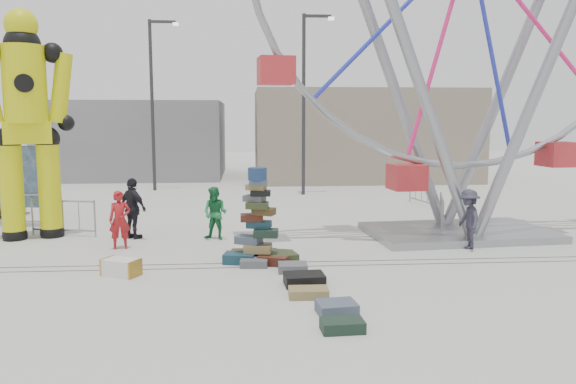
{
  "coord_description": "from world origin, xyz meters",
  "views": [
    {
      "loc": [
        0.42,
        -12.23,
        3.49
      ],
      "look_at": [
        1.49,
        2.12,
        1.57
      ],
      "focal_mm": 35.0,
      "sensor_mm": 36.0,
      "label": 1
    }
  ],
  "objects": [
    {
      "name": "crash_test_dummy",
      "position": [
        -5.78,
        4.3,
        3.53
      ],
      "size": [
        2.64,
        1.31,
        6.69
      ],
      "rotation": [
        0.0,
        0.0,
        0.33
      ],
      "color": "black",
      "rests_on": "ground"
    },
    {
      "name": "row_case_2",
      "position": [
        1.61,
        -0.89,
        0.13
      ],
      "size": [
        0.87,
        0.66,
        0.25
      ],
      "primitive_type": "cube",
      "rotation": [
        0.0,
        0.0,
        0.07
      ],
      "color": "black",
      "rests_on": "ground"
    },
    {
      "name": "steamer_trunk",
      "position": [
        -2.38,
        0.14,
        0.19
      ],
      "size": [
        0.92,
        0.76,
        0.37
      ],
      "primitive_type": "cube",
      "rotation": [
        0.0,
        0.0,
        -0.46
      ],
      "color": "silver",
      "rests_on": "ground"
    },
    {
      "name": "barricade_dummy_c",
      "position": [
        -4.99,
        4.53,
        0.55
      ],
      "size": [
        1.97,
        0.56,
        1.1
      ],
      "primitive_type": null,
      "rotation": [
        0.0,
        0.0,
        -0.23
      ],
      "color": "gray",
      "rests_on": "ground"
    },
    {
      "name": "lamp_post_right",
      "position": [
        3.09,
        13.0,
        4.48
      ],
      "size": [
        1.41,
        0.25,
        8.0
      ],
      "color": "#2D2D30",
      "rests_on": "ground"
    },
    {
      "name": "suitcase_tower",
      "position": [
        0.68,
        1.12,
        0.65
      ],
      "size": [
        1.74,
        1.46,
        2.31
      ],
      "rotation": [
        0.0,
        0.0,
        -0.24
      ],
      "color": "#193C4C",
      "rests_on": "ground"
    },
    {
      "name": "barricade_wheel_front",
      "position": [
        6.36,
        4.28,
        0.55
      ],
      "size": [
        0.69,
        1.94,
        1.1
      ],
      "primitive_type": null,
      "rotation": [
        0.0,
        0.0,
        1.27
      ],
      "color": "gray",
      "rests_on": "ground"
    },
    {
      "name": "row_case_5",
      "position": [
        1.97,
        -3.47,
        0.1
      ],
      "size": [
        0.73,
        0.47,
        0.2
      ],
      "primitive_type": "cube",
      "rotation": [
        0.0,
        0.0,
        0.05
      ],
      "color": "#192D22",
      "rests_on": "ground"
    },
    {
      "name": "barricade_wheel_back",
      "position": [
        7.39,
        9.49,
        0.55
      ],
      "size": [
        0.45,
        1.99,
        1.1
      ],
      "primitive_type": null,
      "rotation": [
        0.0,
        0.0,
        -1.4
      ],
      "color": "gray",
      "rests_on": "ground"
    },
    {
      "name": "building_right",
      "position": [
        7.0,
        20.0,
        2.5
      ],
      "size": [
        12.0,
        8.0,
        5.0
      ],
      "primitive_type": "cube",
      "color": "gray",
      "rests_on": "ground"
    },
    {
      "name": "pedestrian_red",
      "position": [
        -2.96,
        2.78,
        0.78
      ],
      "size": [
        0.64,
        0.49,
        1.56
      ],
      "primitive_type": "imported",
      "rotation": [
        0.0,
        0.0,
        0.23
      ],
      "color": "maroon",
      "rests_on": "ground"
    },
    {
      "name": "pedestrian_grey",
      "position": [
        6.33,
        2.13,
        0.8
      ],
      "size": [
        0.62,
        1.05,
        1.6
      ],
      "primitive_type": "imported",
      "rotation": [
        0.0,
        0.0,
        -1.59
      ],
      "color": "#2A2A38",
      "rests_on": "ground"
    },
    {
      "name": "row_case_0",
      "position": [
        1.3,
        0.99,
        0.11
      ],
      "size": [
        0.75,
        0.61,
        0.23
      ],
      "primitive_type": "cube",
      "rotation": [
        0.0,
        0.0,
        0.23
      ],
      "color": "#313D1E",
      "rests_on": "ground"
    },
    {
      "name": "row_case_4",
      "position": [
        2.01,
        -2.64,
        0.11
      ],
      "size": [
        0.76,
        0.64,
        0.22
      ],
      "primitive_type": "cube",
      "rotation": [
        0.0,
        0.0,
        0.12
      ],
      "color": "#475565",
      "rests_on": "ground"
    },
    {
      "name": "track_line_far",
      "position": [
        0.0,
        1.0,
        0.0
      ],
      "size": [
        40.0,
        0.04,
        0.01
      ],
      "primitive_type": "cube",
      "color": "#47443F",
      "rests_on": "ground"
    },
    {
      "name": "lamp_post_left",
      "position": [
        -3.91,
        15.0,
        4.48
      ],
      "size": [
        1.41,
        0.25,
        8.0
      ],
      "color": "#2D2D30",
      "rests_on": "ground"
    },
    {
      "name": "row_case_3",
      "position": [
        1.61,
        -1.67,
        0.09
      ],
      "size": [
        0.78,
        0.48,
        0.18
      ],
      "primitive_type": "cube",
      "rotation": [
        0.0,
        0.0,
        -0.02
      ],
      "color": "olive",
      "rests_on": "ground"
    },
    {
      "name": "track_line_near",
      "position": [
        0.0,
        0.6,
        0.0
      ],
      "size": [
        40.0,
        0.04,
        0.01
      ],
      "primitive_type": "cube",
      "color": "#47443F",
      "rests_on": "ground"
    },
    {
      "name": "barricade_dummy_b",
      "position": [
        -6.68,
        6.03,
        0.55
      ],
      "size": [
        2.0,
        0.27,
        1.1
      ],
      "primitive_type": null,
      "rotation": [
        0.0,
        0.0,
        -0.09
      ],
      "color": "gray",
      "rests_on": "ground"
    },
    {
      "name": "row_case_1",
      "position": [
        1.45,
        0.17,
        0.1
      ],
      "size": [
        0.67,
        0.55,
        0.19
      ],
      "primitive_type": "cube",
      "rotation": [
        0.0,
        0.0,
        -0.03
      ],
      "color": "#595960",
      "rests_on": "ground"
    },
    {
      "name": "pedestrian_black",
      "position": [
        -2.86,
        4.03,
        0.88
      ],
      "size": [
        1.08,
        0.98,
        1.77
      ],
      "primitive_type": "imported",
      "rotation": [
        0.0,
        0.0,
        2.46
      ],
      "color": "black",
      "rests_on": "ground"
    },
    {
      "name": "building_left",
      "position": [
        -6.0,
        22.0,
        2.2
      ],
      "size": [
        10.0,
        8.0,
        4.4
      ],
      "primitive_type": "cube",
      "color": "gray",
      "rests_on": "ground"
    },
    {
      "name": "ground",
      "position": [
        0.0,
        0.0,
        0.0
      ],
      "size": [
        90.0,
        90.0,
        0.0
      ],
      "primitive_type": "plane",
      "color": "#9E9E99",
      "rests_on": "ground"
    },
    {
      "name": "pedestrian_green",
      "position": [
        -0.49,
        3.74,
        0.76
      ],
      "size": [
        0.91,
        0.83,
        1.53
      ],
      "primitive_type": "imported",
      "rotation": [
        0.0,
        0.0,
        -0.42
      ],
      "color": "#1C7038",
      "rests_on": "ground"
    }
  ]
}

